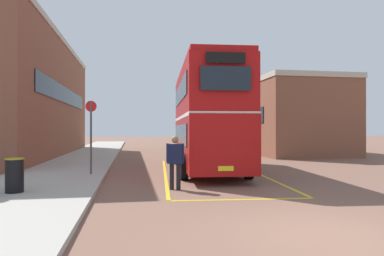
{
  "coord_description": "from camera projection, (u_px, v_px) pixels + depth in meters",
  "views": [
    {
      "loc": [
        -3.45,
        -5.78,
        1.93
      ],
      "look_at": [
        -0.1,
        13.67,
        1.99
      ],
      "focal_mm": 32.6,
      "sensor_mm": 36.0,
      "label": 1
    }
  ],
  "objects": [
    {
      "name": "ground_plane",
      "position": [
        192.0,
        162.0,
        20.47
      ],
      "size": [
        135.6,
        135.6,
        0.0
      ],
      "primitive_type": "plane",
      "color": "brown"
    },
    {
      "name": "sidewalk_left",
      "position": [
        83.0,
        159.0,
        21.73
      ],
      "size": [
        4.0,
        57.6,
        0.14
      ],
      "primitive_type": "cube",
      "color": "#A39E93",
      "rests_on": "ground"
    },
    {
      "name": "brick_building_left",
      "position": [
        18.0,
        98.0,
        24.03
      ],
      "size": [
        6.39,
        20.99,
        8.19
      ],
      "color": "brown",
      "rests_on": "ground"
    },
    {
      "name": "depot_building_right",
      "position": [
        271.0,
        119.0,
        30.88
      ],
      "size": [
        6.46,
        17.08,
        5.68
      ],
      "color": "brown",
      "rests_on": "ground"
    },
    {
      "name": "double_decker_bus",
      "position": [
        206.0,
        117.0,
        16.32
      ],
      "size": [
        3.3,
        9.94,
        4.75
      ],
      "color": "black",
      "rests_on": "ground"
    },
    {
      "name": "single_deck_bus",
      "position": [
        197.0,
        132.0,
        37.46
      ],
      "size": [
        3.31,
        10.15,
        3.02
      ],
      "color": "black",
      "rests_on": "ground"
    },
    {
      "name": "pedestrian_boarding",
      "position": [
        175.0,
        159.0,
        11.07
      ],
      "size": [
        0.55,
        0.36,
        1.71
      ],
      "color": "black",
      "rests_on": "ground"
    },
    {
      "name": "litter_bin",
      "position": [
        15.0,
        175.0,
        9.82
      ],
      "size": [
        0.52,
        0.52,
        0.97
      ],
      "color": "black",
      "rests_on": "sidewalk_left"
    },
    {
      "name": "bus_stop_sign",
      "position": [
        91.0,
        130.0,
        13.84
      ],
      "size": [
        0.44,
        0.1,
        2.92
      ],
      "color": "#4C4C51",
      "rests_on": "sidewalk_left"
    },
    {
      "name": "bay_marking_yellow",
      "position": [
        214.0,
        175.0,
        14.48
      ],
      "size": [
        5.02,
        12.09,
        0.01
      ],
      "color": "gold",
      "rests_on": "ground"
    }
  ]
}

